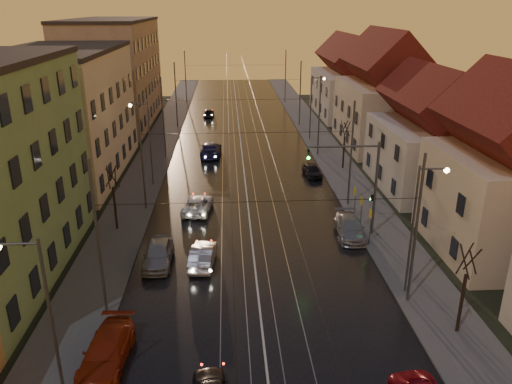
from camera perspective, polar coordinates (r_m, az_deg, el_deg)
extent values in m
cube|color=black|center=(57.62, -1.61, 4.33)|extent=(16.00, 120.00, 0.04)
cube|color=#4C4C4C|center=(58.19, -11.53, 4.14)|extent=(4.00, 120.00, 0.15)
cube|color=#4C4C4C|center=(58.74, 8.22, 4.50)|extent=(4.00, 120.00, 0.15)
cube|color=gray|center=(57.59, -3.80, 4.32)|extent=(0.06, 120.00, 0.03)
cube|color=gray|center=(57.59, -2.38, 4.35)|extent=(0.06, 120.00, 0.03)
cube|color=gray|center=(57.64, -0.84, 4.38)|extent=(0.06, 120.00, 0.03)
cube|color=gray|center=(57.71, 0.58, 4.40)|extent=(0.06, 120.00, 0.03)
cube|color=beige|center=(52.77, -21.02, 8.14)|extent=(10.00, 20.00, 12.00)
cube|color=#8E705B|center=(75.54, -15.87, 12.90)|extent=(10.00, 24.00, 14.00)
cube|color=beige|center=(37.75, 26.46, -1.28)|extent=(8.50, 10.00, 7.00)
cube|color=beige|center=(48.93, 19.20, 3.83)|extent=(9.00, 12.00, 6.00)
pyramid|color=#501214|center=(47.89, 19.85, 9.10)|extent=(9.18, 12.24, 3.20)
cube|color=beige|center=(62.43, 14.23, 8.52)|extent=(9.00, 14.00, 7.50)
pyramid|color=#501214|center=(61.55, 14.71, 13.75)|extent=(9.18, 14.28, 4.00)
cube|color=beige|center=(79.58, 10.42, 10.95)|extent=(9.00, 16.00, 6.50)
pyramid|color=#501214|center=(78.92, 10.66, 14.53)|extent=(9.18, 16.32, 3.50)
cylinder|color=#595B60|center=(27.84, -17.61, -5.25)|extent=(0.16, 0.16, 9.00)
cylinder|color=#595B60|center=(28.82, 17.79, -4.37)|extent=(0.16, 0.16, 9.00)
cylinder|color=#595B60|center=(41.57, -12.90, 3.77)|extent=(0.16, 0.16, 9.00)
cylinder|color=#595B60|center=(42.24, 10.82, 4.19)|extent=(0.16, 0.16, 9.00)
cylinder|color=#595B60|center=(55.96, -10.55, 8.24)|extent=(0.16, 0.16, 9.00)
cylinder|color=#595B60|center=(56.46, 7.23, 8.53)|extent=(0.16, 0.16, 9.00)
cylinder|color=#595B60|center=(70.61, -9.14, 10.86)|extent=(0.16, 0.16, 9.00)
cylinder|color=#595B60|center=(71.00, 5.07, 11.09)|extent=(0.16, 0.16, 9.00)
cylinder|color=#595B60|center=(88.33, -8.06, 12.85)|extent=(0.16, 0.16, 9.00)
cylinder|color=#595B60|center=(88.65, 3.39, 13.03)|extent=(0.16, 0.16, 9.00)
cylinder|color=#595B60|center=(22.34, -22.19, -14.22)|extent=(0.14, 0.14, 8.00)
cylinder|color=#595B60|center=(20.81, -25.68, -5.37)|extent=(1.60, 0.10, 0.10)
cylinder|color=#595B60|center=(29.94, 17.39, -4.42)|extent=(0.14, 0.14, 8.00)
cylinder|color=#595B60|center=(28.90, 19.68, 2.51)|extent=(1.60, 0.10, 0.10)
sphere|color=#FFD88C|center=(29.22, 20.95, 2.33)|extent=(0.32, 0.32, 0.32)
cylinder|color=#595B60|center=(47.44, -11.99, 5.29)|extent=(0.14, 0.14, 8.00)
cylinder|color=#595B60|center=(46.74, -13.32, 9.75)|extent=(1.60, 0.10, 0.10)
sphere|color=#FFD88C|center=(46.88, -14.19, 9.58)|extent=(0.32, 0.32, 0.32)
cylinder|color=#595B60|center=(63.34, 6.27, 9.42)|extent=(0.14, 0.14, 8.00)
cylinder|color=#595B60|center=(62.86, 7.14, 12.82)|extent=(1.60, 0.10, 0.10)
sphere|color=#FFD88C|center=(63.01, 7.80, 12.71)|extent=(0.32, 0.32, 0.32)
cylinder|color=#595B60|center=(37.14, 13.48, 0.22)|extent=(0.20, 0.20, 7.20)
cylinder|color=#595B60|center=(35.47, 9.88, 5.14)|extent=(5.20, 0.14, 0.14)
imported|color=black|center=(35.17, 6.00, 4.18)|extent=(0.15, 0.18, 0.90)
sphere|color=#19FF3F|center=(35.10, 6.02, 3.89)|extent=(0.20, 0.20, 0.20)
cylinder|color=black|center=(39.08, -15.79, -1.88)|extent=(0.18, 0.18, 3.50)
cylinder|color=black|center=(38.24, -15.79, 1.71)|extent=(0.37, 0.92, 1.61)
cylinder|color=black|center=(38.44, -16.21, 1.77)|extent=(0.91, 0.40, 1.61)
cylinder|color=black|center=(38.18, -16.53, 1.61)|extent=(0.37, 0.92, 1.61)
cylinder|color=black|center=(37.98, -16.04, 1.56)|extent=(0.84, 0.54, 1.62)
cylinder|color=black|center=(28.31, 22.39, -11.80)|extent=(0.18, 0.18, 3.50)
cylinder|color=black|center=(27.27, 23.49, -7.10)|extent=(0.37, 0.92, 1.61)
cylinder|color=black|center=(27.24, 22.75, -7.01)|extent=(0.91, 0.40, 1.61)
cylinder|color=black|center=(26.93, 22.75, -7.34)|extent=(0.37, 0.92, 1.61)
cylinder|color=black|center=(26.98, 23.56, -7.41)|extent=(0.84, 0.54, 1.62)
cylinder|color=black|center=(52.74, 9.99, 4.43)|extent=(0.18, 0.18, 3.50)
cylinder|color=black|center=(52.24, 10.39, 7.14)|extent=(0.37, 0.92, 1.61)
cylinder|color=black|center=(52.30, 10.01, 7.18)|extent=(0.91, 0.40, 1.61)
cylinder|color=black|center=(51.97, 9.93, 7.10)|extent=(0.37, 0.92, 1.61)
cylinder|color=black|center=(51.92, 10.35, 7.07)|extent=(0.84, 0.54, 1.62)
imported|color=#9F9FA4|center=(33.35, -6.09, -7.20)|extent=(1.87, 4.31, 1.38)
imported|color=white|center=(41.66, -6.68, -1.44)|extent=(2.72, 4.84, 1.28)
imported|color=#171845|center=(57.02, -5.18, 4.88)|extent=(2.45, 5.51, 1.57)
imported|color=black|center=(77.65, -5.43, 8.99)|extent=(1.69, 3.74, 1.25)
imported|color=#9F2B0F|center=(26.00, -16.68, -16.97)|extent=(2.26, 4.93, 1.40)
imported|color=#9A9BA0|center=(33.86, -11.12, -6.89)|extent=(1.87, 4.55, 1.55)
imported|color=#9E9EA4|center=(37.75, 10.71, -4.01)|extent=(2.21, 4.84, 1.37)
imported|color=black|center=(50.26, 6.42, 2.46)|extent=(1.84, 3.80, 1.25)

